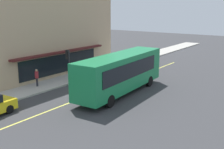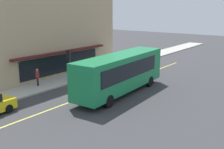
{
  "view_description": "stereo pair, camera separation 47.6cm",
  "coord_description": "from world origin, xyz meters",
  "px_view_note": "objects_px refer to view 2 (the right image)",
  "views": [
    {
      "loc": [
        -17.95,
        -15.19,
        7.52
      ],
      "look_at": [
        1.83,
        -0.98,
        1.6
      ],
      "focal_mm": 44.64,
      "sensor_mm": 36.0,
      "label": 1
    },
    {
      "loc": [
        -17.67,
        -15.57,
        7.52
      ],
      "look_at": [
        1.83,
        -0.98,
        1.6
      ],
      "focal_mm": 44.64,
      "sensor_mm": 36.0,
      "label": 2
    }
  ],
  "objects_px": {
    "bus": "(121,72)",
    "car_black": "(107,71)",
    "traffic_light": "(69,58)",
    "pedestrian_at_corner": "(37,76)"
  },
  "relations": [
    {
      "from": "bus",
      "to": "car_black",
      "type": "xyz_separation_m",
      "value": [
        3.84,
        4.49,
        -1.24
      ]
    },
    {
      "from": "bus",
      "to": "pedestrian_at_corner",
      "type": "bearing_deg",
      "value": 113.03
    },
    {
      "from": "car_black",
      "to": "pedestrian_at_corner",
      "type": "distance_m",
      "value": 7.66
    },
    {
      "from": "traffic_light",
      "to": "pedestrian_at_corner",
      "type": "height_order",
      "value": "traffic_light"
    },
    {
      "from": "car_black",
      "to": "pedestrian_at_corner",
      "type": "bearing_deg",
      "value": 156.79
    },
    {
      "from": "bus",
      "to": "car_black",
      "type": "height_order",
      "value": "bus"
    },
    {
      "from": "traffic_light",
      "to": "car_black",
      "type": "height_order",
      "value": "traffic_light"
    },
    {
      "from": "traffic_light",
      "to": "pedestrian_at_corner",
      "type": "xyz_separation_m",
      "value": [
        -3.12,
        1.13,
        -1.39
      ]
    },
    {
      "from": "car_black",
      "to": "pedestrian_at_corner",
      "type": "relative_size",
      "value": 2.64
    },
    {
      "from": "bus",
      "to": "pedestrian_at_corner",
      "type": "relative_size",
      "value": 6.75
    }
  ]
}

